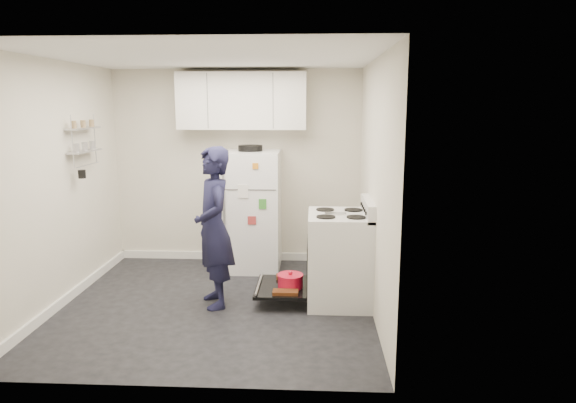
# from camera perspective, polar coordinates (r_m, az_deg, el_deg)

# --- Properties ---
(room) EXTENTS (3.21, 3.21, 2.51)m
(room) POSITION_cam_1_polar(r_m,az_deg,el_deg) (5.23, -8.49, 1.27)
(room) COLOR black
(room) RESTS_ON ground
(electric_range) EXTENTS (0.66, 0.76, 1.10)m
(electric_range) POSITION_cam_1_polar(r_m,az_deg,el_deg) (5.42, 5.59, -6.36)
(electric_range) COLOR silver
(electric_range) RESTS_ON ground
(open_oven_door) EXTENTS (0.55, 0.70, 0.22)m
(open_oven_door) POSITION_cam_1_polar(r_m,az_deg,el_deg) (5.50, -0.30, -9.20)
(open_oven_door) COLOR black
(open_oven_door) RESTS_ON ground
(refrigerator) EXTENTS (0.72, 0.74, 1.56)m
(refrigerator) POSITION_cam_1_polar(r_m,az_deg,el_deg) (6.46, -4.11, -0.94)
(refrigerator) COLOR white
(refrigerator) RESTS_ON ground
(upper_cabinets) EXTENTS (1.60, 0.33, 0.70)m
(upper_cabinets) POSITION_cam_1_polar(r_m,az_deg,el_deg) (6.52, -5.13, 11.07)
(upper_cabinets) COLOR silver
(upper_cabinets) RESTS_ON room
(wall_shelf_rack) EXTENTS (0.14, 0.60, 0.61)m
(wall_shelf_rack) POSITION_cam_1_polar(r_m,az_deg,el_deg) (6.08, -21.73, 6.38)
(wall_shelf_rack) COLOR #B2B2B7
(wall_shelf_rack) RESTS_ON room
(person) EXTENTS (0.60, 0.71, 1.65)m
(person) POSITION_cam_1_polar(r_m,az_deg,el_deg) (5.27, -8.25, -2.89)
(person) COLOR #161732
(person) RESTS_ON ground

